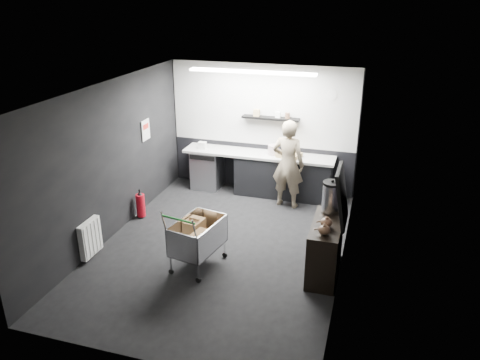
% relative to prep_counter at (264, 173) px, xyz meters
% --- Properties ---
extents(floor, '(5.50, 5.50, 0.00)m').
position_rel_prep_counter_xyz_m(floor, '(-0.14, -2.42, -0.46)').
color(floor, black).
rests_on(floor, ground).
extents(ceiling, '(5.50, 5.50, 0.00)m').
position_rel_prep_counter_xyz_m(ceiling, '(-0.14, -2.42, 2.24)').
color(ceiling, silver).
rests_on(ceiling, wall_back).
extents(wall_back, '(5.50, 0.00, 5.50)m').
position_rel_prep_counter_xyz_m(wall_back, '(-0.14, 0.33, 0.89)').
color(wall_back, black).
rests_on(wall_back, floor).
extents(wall_front, '(5.50, 0.00, 5.50)m').
position_rel_prep_counter_xyz_m(wall_front, '(-0.14, -5.17, 0.89)').
color(wall_front, black).
rests_on(wall_front, floor).
extents(wall_left, '(0.00, 5.50, 5.50)m').
position_rel_prep_counter_xyz_m(wall_left, '(-2.14, -2.42, 0.89)').
color(wall_left, black).
rests_on(wall_left, floor).
extents(wall_right, '(0.00, 5.50, 5.50)m').
position_rel_prep_counter_xyz_m(wall_right, '(1.86, -2.42, 0.89)').
color(wall_right, black).
rests_on(wall_right, floor).
extents(kitchen_wall_panel, '(3.95, 0.02, 1.70)m').
position_rel_prep_counter_xyz_m(kitchen_wall_panel, '(-0.14, 0.31, 1.39)').
color(kitchen_wall_panel, silver).
rests_on(kitchen_wall_panel, wall_back).
extents(dado_panel, '(3.95, 0.02, 1.00)m').
position_rel_prep_counter_xyz_m(dado_panel, '(-0.14, 0.31, 0.04)').
color(dado_panel, black).
rests_on(dado_panel, wall_back).
extents(floating_shelf, '(1.20, 0.22, 0.04)m').
position_rel_prep_counter_xyz_m(floating_shelf, '(0.06, 0.20, 1.16)').
color(floating_shelf, black).
rests_on(floating_shelf, wall_back).
extents(wall_clock, '(0.20, 0.03, 0.20)m').
position_rel_prep_counter_xyz_m(wall_clock, '(1.26, 0.30, 1.69)').
color(wall_clock, white).
rests_on(wall_clock, wall_back).
extents(poster, '(0.02, 0.30, 0.40)m').
position_rel_prep_counter_xyz_m(poster, '(-2.12, -1.12, 1.09)').
color(poster, white).
rests_on(poster, wall_left).
extents(poster_red_band, '(0.02, 0.22, 0.10)m').
position_rel_prep_counter_xyz_m(poster_red_band, '(-2.11, -1.12, 1.16)').
color(poster_red_band, red).
rests_on(poster_red_band, poster).
extents(radiator, '(0.10, 0.50, 0.60)m').
position_rel_prep_counter_xyz_m(radiator, '(-2.08, -3.32, -0.11)').
color(radiator, white).
rests_on(radiator, wall_left).
extents(ceiling_strip, '(2.40, 0.20, 0.04)m').
position_rel_prep_counter_xyz_m(ceiling_strip, '(-0.14, -0.57, 2.21)').
color(ceiling_strip, white).
rests_on(ceiling_strip, ceiling).
extents(prep_counter, '(3.20, 0.61, 0.90)m').
position_rel_prep_counter_xyz_m(prep_counter, '(0.00, 0.00, 0.00)').
color(prep_counter, black).
rests_on(prep_counter, floor).
extents(person, '(0.71, 0.52, 1.79)m').
position_rel_prep_counter_xyz_m(person, '(0.59, -0.45, 0.44)').
color(person, beige).
rests_on(person, floor).
extents(shopping_cart, '(0.74, 1.06, 1.06)m').
position_rel_prep_counter_xyz_m(shopping_cart, '(-0.31, -3.06, 0.05)').
color(shopping_cart, silver).
rests_on(shopping_cart, floor).
extents(sideboard, '(0.49, 1.16, 1.73)m').
position_rel_prep_counter_xyz_m(sideboard, '(1.64, -2.66, 0.10)').
color(sideboard, black).
rests_on(sideboard, floor).
extents(fire_extinguisher, '(0.17, 0.17, 0.55)m').
position_rel_prep_counter_xyz_m(fire_extinguisher, '(-1.99, -1.78, -0.19)').
color(fire_extinguisher, red).
rests_on(fire_extinguisher, floor).
extents(cardboard_box, '(0.54, 0.46, 0.09)m').
position_rel_prep_counter_xyz_m(cardboard_box, '(0.53, -0.05, 0.49)').
color(cardboard_box, tan).
rests_on(cardboard_box, prep_counter).
extents(pink_tub, '(0.20, 0.20, 0.20)m').
position_rel_prep_counter_xyz_m(pink_tub, '(0.18, 0.00, 0.54)').
color(pink_tub, beige).
rests_on(pink_tub, prep_counter).
extents(white_container, '(0.17, 0.13, 0.15)m').
position_rel_prep_counter_xyz_m(white_container, '(-1.37, -0.05, 0.52)').
color(white_container, white).
rests_on(white_container, prep_counter).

